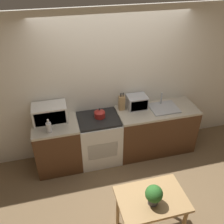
# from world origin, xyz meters

# --- Properties ---
(ground_plane) EXTENTS (16.00, 16.00, 0.00)m
(ground_plane) POSITION_xyz_m (0.00, 0.00, 0.00)
(ground_plane) COLOR brown
(wall_back) EXTENTS (10.00, 0.06, 2.60)m
(wall_back) POSITION_xyz_m (0.00, 0.97, 1.30)
(wall_back) COLOR silver
(wall_back) RESTS_ON ground_plane
(counter_left_run) EXTENTS (0.74, 0.62, 0.90)m
(counter_left_run) POSITION_xyz_m (-1.07, 0.63, 0.45)
(counter_left_run) COLOR #4C2D19
(counter_left_run) RESTS_ON ground_plane
(counter_right_run) EXTENTS (1.43, 0.62, 0.90)m
(counter_right_run) POSITION_xyz_m (0.73, 0.63, 0.45)
(counter_right_run) COLOR #4C2D19
(counter_right_run) RESTS_ON ground_plane
(stove_range) EXTENTS (0.71, 0.62, 0.90)m
(stove_range) POSITION_xyz_m (-0.35, 0.63, 0.45)
(stove_range) COLOR silver
(stove_range) RESTS_ON ground_plane
(kettle) EXTENTS (0.19, 0.19, 0.17)m
(kettle) POSITION_xyz_m (-0.32, 0.66, 0.97)
(kettle) COLOR maroon
(kettle) RESTS_ON stove_range
(microwave) EXTENTS (0.55, 0.34, 0.30)m
(microwave) POSITION_xyz_m (-1.12, 0.75, 1.05)
(microwave) COLOR silver
(microwave) RESTS_ON counter_left_run
(bottle) EXTENTS (0.08, 0.08, 0.23)m
(bottle) POSITION_xyz_m (-1.16, 0.45, 0.99)
(bottle) COLOR silver
(bottle) RESTS_ON counter_left_run
(knife_block) EXTENTS (0.10, 0.09, 0.33)m
(knife_block) POSITION_xyz_m (0.11, 0.80, 1.03)
(knife_block) COLOR tan
(knife_block) RESTS_ON counter_right_run
(toaster_oven) EXTENTS (0.35, 0.28, 0.23)m
(toaster_oven) POSITION_xyz_m (0.39, 0.78, 1.02)
(toaster_oven) COLOR #ADAFB5
(toaster_oven) RESTS_ON counter_right_run
(sink_basin) EXTENTS (0.48, 0.42, 0.24)m
(sink_basin) POSITION_xyz_m (0.85, 0.64, 0.91)
(sink_basin) COLOR #ADAFB5
(sink_basin) RESTS_ON counter_right_run
(dining_table) EXTENTS (0.85, 0.58, 0.73)m
(dining_table) POSITION_xyz_m (-0.02, -0.98, 0.62)
(dining_table) COLOR tan
(dining_table) RESTS_ON ground_plane
(potted_plant) EXTENTS (0.21, 0.21, 0.27)m
(potted_plant) POSITION_xyz_m (-0.04, -1.05, 0.89)
(potted_plant) COLOR #424247
(potted_plant) RESTS_ON dining_table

